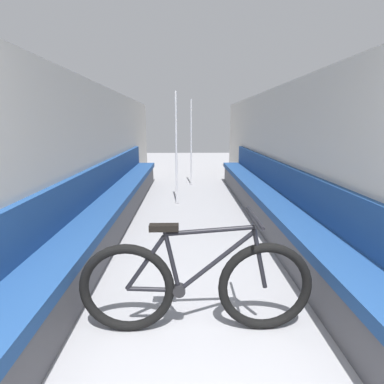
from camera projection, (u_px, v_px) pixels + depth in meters
wall_left at (96, 155)px, 4.42m from camera, size 0.10×11.07×2.06m
wall_right at (286, 155)px, 4.49m from camera, size 0.10×11.07×2.06m
bench_seat_row_left at (114, 204)px, 4.48m from camera, size 0.47×6.93×0.91m
bench_seat_row_right at (269, 203)px, 4.53m from camera, size 0.47×6.93×0.91m
bicycle at (196, 286)px, 2.14m from camera, size 1.67×0.46×0.88m
grab_pole_near at (191, 144)px, 7.24m from camera, size 0.08×0.08×2.04m
grab_pole_far at (176, 151)px, 5.47m from camera, size 0.08×0.08×2.04m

